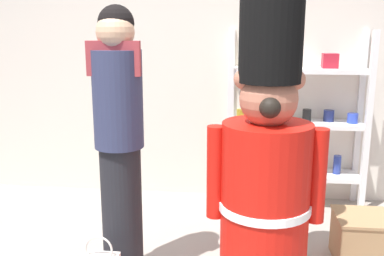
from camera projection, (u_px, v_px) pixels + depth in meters
back_wall at (204, 58)px, 4.10m from camera, size 6.40×0.12×2.60m
merchandise_shelf at (295, 119)px, 3.91m from camera, size 1.20×0.35×1.57m
teddy_bear_guard at (266, 173)px, 2.65m from camera, size 0.71×0.56×1.74m
person_shopper at (119, 139)px, 2.69m from camera, size 0.31×0.30×1.71m
display_crate at (361, 239)px, 3.04m from camera, size 0.37×0.37×0.34m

